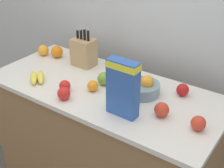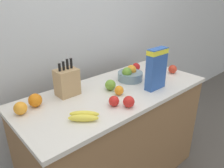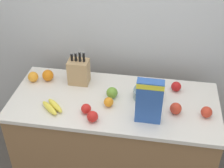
{
  "view_description": "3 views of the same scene",
  "coord_description": "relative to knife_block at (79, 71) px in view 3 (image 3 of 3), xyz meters",
  "views": [
    {
      "loc": [
        1.01,
        -1.35,
        1.83
      ],
      "look_at": [
        0.08,
        -0.03,
        0.93
      ],
      "focal_mm": 50.0,
      "sensor_mm": 36.0,
      "label": 1
    },
    {
      "loc": [
        -1.02,
        -1.1,
        1.58
      ],
      "look_at": [
        -0.02,
        0.02,
        0.92
      ],
      "focal_mm": 35.0,
      "sensor_mm": 36.0,
      "label": 2
    },
    {
      "loc": [
        0.27,
        -1.75,
        2.27
      ],
      "look_at": [
        -0.02,
        0.03,
        0.99
      ],
      "focal_mm": 50.0,
      "sensor_mm": 36.0,
      "label": 3
    }
  ],
  "objects": [
    {
      "name": "wall_back",
      "position": [
        0.3,
        0.37,
        0.33
      ],
      "size": [
        9.0,
        0.06,
        2.6
      ],
      "color": "silver",
      "rests_on": "ground_plane"
    },
    {
      "name": "counter",
      "position": [
        0.3,
        -0.18,
        -0.53
      ],
      "size": [
        1.51,
        0.67,
        0.87
      ],
      "color": "olive",
      "rests_on": "ground_plane"
    },
    {
      "name": "knife_block",
      "position": [
        0.0,
        0.0,
        0.0
      ],
      "size": [
        0.16,
        0.12,
        0.3
      ],
      "color": "tan",
      "rests_on": "counter"
    },
    {
      "name": "cereal_box",
      "position": [
        0.56,
        -0.36,
        0.07
      ],
      "size": [
        0.17,
        0.07,
        0.32
      ],
      "rotation": [
        0.0,
        0.0,
        -0.01
      ],
      "color": "#2D56A8",
      "rests_on": "counter"
    },
    {
      "name": "fruit_bowl",
      "position": [
        0.54,
        -0.11,
        -0.05
      ],
      "size": [
        0.21,
        0.21,
        0.12
      ],
      "color": "gray",
      "rests_on": "counter"
    },
    {
      "name": "banana_bunch",
      "position": [
        -0.1,
        -0.35,
        -0.08
      ],
      "size": [
        0.19,
        0.19,
        0.04
      ],
      "rotation": [
        0.0,
        0.0,
        2.4
      ],
      "color": "yellow",
      "rests_on": "counter"
    },
    {
      "name": "apple_rear",
      "position": [
        0.94,
        -0.25,
        -0.06
      ],
      "size": [
        0.08,
        0.08,
        0.08
      ],
      "primitive_type": "sphere",
      "color": "red",
      "rests_on": "counter"
    },
    {
      "name": "apple_rightmost",
      "position": [
        0.14,
        -0.35,
        -0.06
      ],
      "size": [
        0.07,
        0.07,
        0.07
      ],
      "primitive_type": "sphere",
      "color": "red",
      "rests_on": "counter"
    },
    {
      "name": "apple_by_knife_block",
      "position": [
        0.28,
        -0.15,
        -0.06
      ],
      "size": [
        0.08,
        0.08,
        0.08
      ],
      "primitive_type": "sphere",
      "color": "#6B9E33",
      "rests_on": "counter"
    },
    {
      "name": "apple_front",
      "position": [
        0.74,
        -0.25,
        -0.06
      ],
      "size": [
        0.08,
        0.08,
        0.08
      ],
      "primitive_type": "sphere",
      "color": "red",
      "rests_on": "counter"
    },
    {
      "name": "apple_leftmost",
      "position": [
        0.74,
        0.01,
        -0.06
      ],
      "size": [
        0.07,
        0.07,
        0.07
      ],
      "primitive_type": "sphere",
      "color": "red",
      "rests_on": "counter"
    },
    {
      "name": "apple_middle",
      "position": [
        0.2,
        -0.42,
        -0.06
      ],
      "size": [
        0.08,
        0.08,
        0.08
      ],
      "primitive_type": "sphere",
      "color": "red",
      "rests_on": "counter"
    },
    {
      "name": "orange_near_bowl",
      "position": [
        0.28,
        -0.25,
        -0.07
      ],
      "size": [
        0.07,
        0.07,
        0.07
      ],
      "primitive_type": "sphere",
      "color": "orange",
      "rests_on": "counter"
    },
    {
      "name": "orange_back_center",
      "position": [
        -0.36,
        -0.05,
        -0.06
      ],
      "size": [
        0.08,
        0.08,
        0.08
      ],
      "primitive_type": "sphere",
      "color": "orange",
      "rests_on": "counter"
    },
    {
      "name": "orange_front_right",
      "position": [
        -0.25,
        -0.01,
        -0.06
      ],
      "size": [
        0.09,
        0.09,
        0.09
      ],
      "primitive_type": "sphere",
      "color": "orange",
      "rests_on": "counter"
    }
  ]
}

